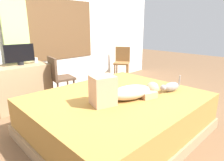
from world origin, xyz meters
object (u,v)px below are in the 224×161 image
at_px(chair_spare, 122,61).
at_px(cup, 36,60).
at_px(tv_monitor, 20,54).
at_px(chair_by_desk, 59,76).
at_px(person_lying, 124,91).
at_px(cat, 170,87).
at_px(desk, 21,86).
at_px(bed, 117,114).

bearing_deg(chair_spare, cup, 178.27).
distance_m(tv_monitor, chair_by_desk, 0.74).
distance_m(person_lying, chair_spare, 2.79).
xyz_separation_m(cat, tv_monitor, (-1.19, 2.18, 0.35)).
bearing_deg(desk, chair_by_desk, -30.28).
relative_size(bed, cat, 6.21).
xyz_separation_m(cup, chair_by_desk, (0.24, -0.36, -0.28)).
xyz_separation_m(bed, chair_spare, (1.98, 1.76, 0.26)).
bearing_deg(cat, chair_spare, 58.24).
height_order(bed, person_lying, person_lying).
bearing_deg(bed, tv_monitor, 106.45).
distance_m(person_lying, tv_monitor, 2.03).
xyz_separation_m(cat, chair_spare, (1.33, 2.14, -0.07)).
height_order(person_lying, chair_by_desk, chair_by_desk).
bearing_deg(tv_monitor, chair_spare, -0.81).
relative_size(bed, desk, 2.42).
height_order(person_lying, cat, person_lying).
height_order(cup, chair_by_desk, chair_by_desk).
height_order(cat, tv_monitor, tv_monitor).
distance_m(bed, desk, 1.89).
bearing_deg(desk, cup, 5.63).
bearing_deg(chair_by_desk, desk, 149.72).
bearing_deg(cup, bed, -82.06).
bearing_deg(cup, chair_spare, -1.73).
bearing_deg(cat, person_lying, 161.93).
xyz_separation_m(person_lying, cat, (0.70, -0.23, -0.05)).
height_order(person_lying, tv_monitor, tv_monitor).
bearing_deg(chair_spare, bed, -138.42).
xyz_separation_m(chair_by_desk, chair_spare, (2.00, 0.29, 0.00)).
xyz_separation_m(cat, cup, (-0.91, 2.21, 0.21)).
height_order(desk, cup, cup).
bearing_deg(cup, person_lying, -83.90).
bearing_deg(person_lying, chair_spare, 43.37).
bearing_deg(chair_by_desk, cat, -70.04).
bearing_deg(desk, tv_monitor, 0.00).
relative_size(cat, cup, 4.03).
xyz_separation_m(bed, desk, (-0.58, 1.80, 0.12)).
relative_size(person_lying, chair_by_desk, 1.09).
xyz_separation_m(desk, chair_spare, (2.56, -0.04, 0.14)).
bearing_deg(cat, cup, 112.41).
height_order(bed, desk, desk).
height_order(tv_monitor, chair_spare, tv_monitor).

